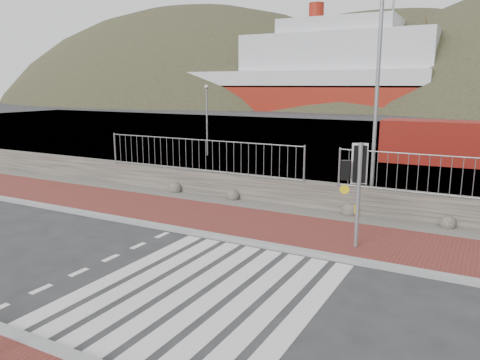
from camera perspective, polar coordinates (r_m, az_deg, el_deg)
The scene contains 13 objects.
ground at distance 9.77m, azimuth -4.41°, elevation -13.42°, with size 220.00×220.00×0.00m, color #28282B.
sidewalk_far at distance 13.50m, azimuth 6.05°, elevation -6.12°, with size 40.00×3.00×0.08m, color maroon.
kerb_far at distance 12.19m, azimuth 3.32°, elevation -7.98°, with size 40.00×0.25×0.12m, color gray.
zebra_crossing at distance 9.77m, azimuth -4.41°, elevation -13.39°, with size 4.62×5.60×0.01m.
gravel_strip at distance 15.30m, azimuth 8.92°, elevation -4.11°, with size 40.00×1.50×0.06m, color #59544C.
stone_wall at distance 15.92m, azimuth 9.94°, elevation -1.96°, with size 40.00×0.60×0.90m, color #443F38.
railing at distance 15.53m, azimuth 9.94°, elevation 2.85°, with size 18.07×0.07×1.22m.
quay at distance 35.89m, azimuth 20.55°, elevation 4.21°, with size 120.00×40.00×0.50m, color #4C4C4F.
water at distance 70.60m, azimuth 24.67°, elevation 7.15°, with size 220.00×50.00×0.05m, color #3F4C54.
ferry at distance 80.90m, azimuth 7.24°, elevation 12.33°, with size 50.00×16.00×20.00m.
traffic_signal_far at distance 11.87m, azimuth 14.17°, elevation 0.85°, with size 0.67×0.40×2.73m.
streetlight at distance 15.81m, azimuth 16.76°, elevation 10.88°, with size 1.45×0.73×7.23m.
shipping_container at distance 27.07m, azimuth 22.65°, elevation 4.31°, with size 5.42×2.26×2.26m, color maroon.
Camera 1 is at (4.85, -7.42, 4.12)m, focal length 35.00 mm.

